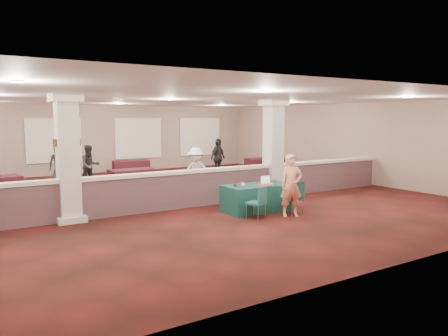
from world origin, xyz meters
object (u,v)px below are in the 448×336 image
attendee_c (218,158)px  attendee_d (59,164)px  near_table (258,198)px  conf_chair_main (295,195)px  attendee_b (196,172)px  woman (291,185)px  far_table_front_right (313,173)px  far_table_back_center (131,168)px  conf_chair_side (259,200)px  attendee_a (90,166)px  far_table_front_center (132,178)px  far_table_back_right (267,166)px

attendee_c → attendee_d: 6.51m
near_table → attendee_d: size_ratio=1.18×
conf_chair_main → attendee_b: (-0.90, 3.92, 0.27)m
woman → far_table_front_right: 6.53m
woman → far_table_back_center: (-0.58, 10.52, -0.50)m
conf_chair_side → attendee_c: (3.25, 7.37, 0.35)m
far_table_back_center → attendee_a: bearing=-135.5°
conf_chair_main → attendee_d: attendee_d is taller
near_table → conf_chair_main: 1.09m
far_table_front_center → attendee_c: attendee_c is taller
far_table_back_right → attendee_b: (-5.44, -3.20, 0.43)m
far_table_back_right → attendee_a: 7.93m
conf_chair_side → conf_chair_main: bearing=-26.1°
far_table_back_center → attendee_a: size_ratio=1.02×
far_table_front_center → attendee_b: size_ratio=1.03×
conf_chair_main → far_table_front_center: bearing=105.4°
conf_chair_main → far_table_front_center: 7.18m
far_table_front_center → far_table_front_right: (6.70, -2.66, 0.03)m
conf_chair_side → attendee_d: bearing=87.0°
far_table_back_center → far_table_back_right: size_ratio=0.86×
conf_chair_main → far_table_front_right: conf_chair_main is taller
far_table_front_center → conf_chair_main: bearing=-73.5°
conf_chair_main → attendee_c: (2.10, 7.45, 0.32)m
attendee_d → conf_chair_side: bearing=128.0°
conf_chair_side → attendee_a: (-2.18, 7.84, 0.29)m
conf_chair_main → near_table: bearing=120.4°
far_table_front_right → far_table_back_right: far_table_back_right is taller
attendee_a → attendee_c: attendee_c is taller
far_table_front_center → far_table_front_right: far_table_front_right is taller
far_table_back_right → conf_chair_side: bearing=-129.0°
near_table → attendee_a: attendee_a is taller
conf_chair_side → woman: bearing=-32.6°
attendee_c → far_table_front_right: bearing=-77.0°
far_table_back_center → far_table_back_right: far_table_back_right is taller
attendee_b → attendee_d: (-3.33, 5.06, 0.01)m
far_table_front_right → attendee_b: (-5.57, -0.30, 0.44)m
far_table_front_center → far_table_front_right: size_ratio=0.93×
woman → far_table_front_center: woman is taller
far_table_front_center → far_table_back_right: bearing=2.1°
far_table_front_center → far_table_back_center: 3.75m
woman → attendee_b: (-0.69, 4.02, -0.02)m
attendee_d → attendee_c: bearing=-174.7°
near_table → conf_chair_side: size_ratio=2.28×
conf_chair_main → attendee_b: 4.03m
attendee_d → attendee_b: bearing=142.2°
far_table_front_right → far_table_back_center: 8.26m
woman → attendee_d: size_ratio=1.00×
conf_chair_main → far_table_back_right: 8.45m
far_table_back_right → attendee_d: 8.98m
conf_chair_main → far_table_back_right: conf_chair_main is taller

